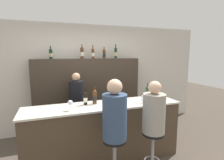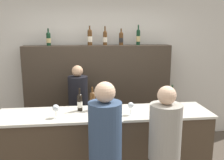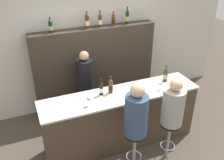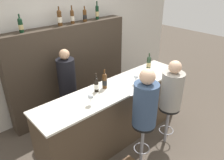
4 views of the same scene
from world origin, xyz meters
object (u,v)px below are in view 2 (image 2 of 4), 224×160
wine_bottle_backbar_2 (105,38)px  guest_seated_right (165,128)px  wine_bottle_counter_2 (172,98)px  wine_glass_0 (56,108)px  guest_seated_left (105,128)px  bartender (79,115)px  wine_glass_2 (160,106)px  wine_glass_1 (131,106)px  wine_bottle_backbar_1 (90,37)px  wine_bottle_counter_1 (92,101)px  wine_bottle_counter_0 (80,102)px  wine_bottle_backbar_0 (49,39)px  wine_bottle_backbar_3 (121,38)px  wine_bottle_backbar_4 (138,37)px

wine_bottle_backbar_2 → guest_seated_right: bearing=-76.8°
wine_bottle_counter_2 → wine_glass_0: 1.51m
guest_seated_left → bartender: bearing=101.2°
wine_glass_0 → wine_glass_2: (1.27, 0.00, -0.02)m
guest_seated_left → wine_glass_1: bearing=54.6°
wine_bottle_backbar_1 → bartender: bearing=-117.2°
wine_glass_0 → guest_seated_left: guest_seated_left is taller
guest_seated_left → wine_glass_2: bearing=34.8°
guest_seated_right → wine_bottle_counter_1: bearing=134.9°
wine_bottle_backbar_1 → bartender: (-0.21, -0.42, -1.22)m
wine_bottle_counter_0 → wine_glass_2: 1.01m
wine_bottle_backbar_0 → wine_bottle_counter_2: bearing=-34.9°
wine_bottle_backbar_0 → wine_glass_2: wine_bottle_backbar_0 is taller
wine_bottle_backbar_2 → wine_bottle_counter_2: bearing=-57.0°
wine_bottle_backbar_1 → wine_bottle_backbar_3: size_ratio=1.17×
wine_bottle_counter_0 → wine_bottle_backbar_4: size_ratio=0.87×
wine_bottle_backbar_2 → wine_glass_1: 1.64m
guest_seated_left → guest_seated_right: 0.63m
wine_glass_2 → wine_bottle_backbar_4: bearing=89.0°
wine_bottle_backbar_4 → bartender: bearing=-158.3°
guest_seated_left → wine_bottle_backbar_2: bearing=84.9°
wine_bottle_counter_2 → guest_seated_left: 1.21m
guest_seated_right → bartender: 1.82m
wine_bottle_backbar_2 → guest_seated_right: wine_bottle_backbar_2 is taller
wine_bottle_backbar_0 → wine_glass_0: bearing=-80.8°
bartender → wine_bottle_backbar_2: bearing=41.4°
wine_bottle_counter_0 → bartender: 0.91m
wine_bottle_counter_0 → wine_bottle_backbar_2: wine_bottle_backbar_2 is taller
bartender → wine_glass_2: bearing=-44.7°
wine_bottle_backbar_3 → guest_seated_right: (0.18, -1.94, -0.85)m
wine_bottle_backbar_4 → wine_glass_2: (-0.03, -1.43, -0.79)m
wine_bottle_counter_2 → guest_seated_right: 0.81m
wine_bottle_backbar_0 → guest_seated_right: bearing=-54.1°
guest_seated_left → bartender: size_ratio=0.57×
wine_bottle_backbar_1 → wine_bottle_counter_2: bearing=-49.1°
wine_bottle_counter_1 → guest_seated_left: bearing=-82.3°
wine_bottle_counter_0 → wine_bottle_counter_2: bearing=-0.0°
wine_glass_0 → wine_bottle_counter_1: bearing=27.2°
wine_bottle_backbar_4 → guest_seated_right: (-0.12, -1.94, -0.88)m
wine_bottle_backbar_0 → wine_glass_1: (1.13, -1.43, -0.76)m
wine_bottle_counter_2 → guest_seated_right: guest_seated_right is taller
wine_bottle_backbar_4 → wine_glass_1: 1.68m
wine_bottle_counter_1 → wine_bottle_backbar_3: 1.52m
wine_bottle_counter_1 → wine_bottle_backbar_0: (-0.67, 1.21, 0.75)m
bartender → wine_bottle_backbar_0: bearing=138.5°
guest_seated_left → guest_seated_right: size_ratio=1.07×
wine_bottle_backbar_4 → wine_bottle_counter_1: bearing=-125.2°
wine_bottle_counter_2 → wine_bottle_backbar_3: size_ratio=1.11×
guest_seated_right → guest_seated_left: bearing=-180.0°
wine_bottle_backbar_3 → guest_seated_right: bearing=-84.8°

